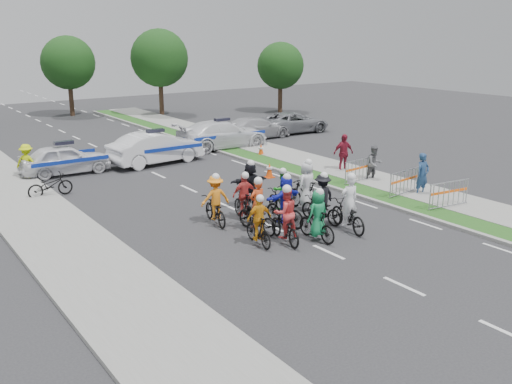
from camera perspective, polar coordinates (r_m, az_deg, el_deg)
ground at (r=17.90m, az=7.26°, el=-6.00°), size 90.00×90.00×0.00m
curb_right at (r=24.66m, az=8.27°, el=0.24°), size 0.20×60.00×0.12m
grass_strip at (r=25.13m, az=9.44°, el=0.47°), size 1.20×60.00×0.11m
sidewalk_right at (r=26.39m, az=12.24°, el=1.08°), size 2.40×60.00×0.13m
sidewalk_left at (r=19.01m, az=-18.29°, el=-5.16°), size 3.00×60.00×0.13m
rider_0 at (r=19.69m, az=9.18°, el=-1.94°), size 1.09×2.12×2.06m
rider_1 at (r=18.62m, az=6.15°, el=-2.80°), size 0.76×1.71×1.79m
rider_2 at (r=18.35m, az=2.91°, el=-2.93°), size 1.02×2.01×1.95m
rider_3 at (r=18.12m, az=0.27°, el=-3.36°), size 0.89×1.66×1.70m
rider_4 at (r=20.36m, az=6.58°, el=-1.09°), size 1.11×1.91×1.88m
rider_5 at (r=19.88m, az=2.95°, el=-1.19°), size 1.57×1.87×1.92m
rider_6 at (r=19.31m, az=0.08°, el=-2.18°), size 0.82×1.96×1.95m
rider_7 at (r=21.68m, az=5.06°, el=0.16°), size 0.93×1.99×2.03m
rider_8 at (r=21.30m, az=2.55°, el=-0.43°), size 0.78×1.78×1.77m
rider_9 at (r=20.51m, az=-1.20°, el=-0.95°), size 0.96×1.78×1.81m
rider_10 at (r=20.14m, az=-4.11°, el=-1.22°), size 1.12×1.91×1.87m
rider_11 at (r=21.89m, az=-0.62°, el=0.43°), size 1.57×1.87×1.92m
police_car_0 at (r=28.69m, az=-18.56°, el=3.13°), size 4.31×1.95×1.44m
police_car_1 at (r=29.80m, az=-9.96°, el=4.36°), size 5.11×2.24×1.63m
police_car_2 at (r=33.34m, az=-3.39°, el=5.76°), size 5.66×2.53×1.61m
civilian_sedan at (r=36.41m, az=-0.01°, el=6.44°), size 4.73×2.00×1.36m
civilian_suv at (r=38.62m, az=3.77°, el=6.96°), size 5.12×2.65×1.38m
spectator_0 at (r=24.49m, az=16.32°, el=1.68°), size 0.67×0.45×1.80m
spectator_1 at (r=26.31m, az=11.75°, el=2.78°), size 0.89×0.75×1.66m
spectator_2 at (r=27.88m, az=8.73°, el=3.87°), size 1.15×0.63×1.86m
marshal_hiviz at (r=28.04m, az=-21.92°, el=2.78°), size 1.21×1.19×1.68m
barrier_0 at (r=22.94m, az=18.71°, el=-0.34°), size 2.05×0.76×1.12m
barrier_1 at (r=24.23m, az=14.59°, el=0.83°), size 2.05×0.74×1.12m
barrier_2 at (r=25.90m, az=10.29°, el=2.04°), size 2.04×0.72×1.12m
cone_0 at (r=26.62m, az=1.35°, el=2.18°), size 0.40×0.40×0.70m
cone_1 at (r=31.21m, az=0.50°, el=4.22°), size 0.40×0.40×0.70m
parked_bike at (r=24.93m, az=-19.89°, el=0.63°), size 1.88×0.72×0.97m
tree_1 at (r=46.87m, az=-9.63°, el=13.06°), size 4.55×4.55×6.82m
tree_2 at (r=48.22m, az=2.47°, el=12.50°), size 3.85×3.85×5.77m
tree_4 at (r=48.42m, az=-18.28°, el=12.17°), size 4.20×4.20×6.30m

